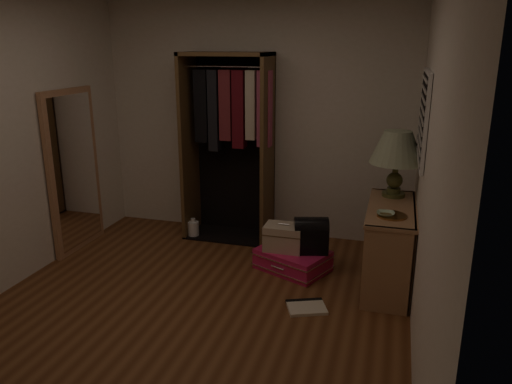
# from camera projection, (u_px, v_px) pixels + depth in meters

# --- Properties ---
(ground) EXTENTS (4.00, 4.00, 0.00)m
(ground) POSITION_uv_depth(u_px,v_px,m) (189.00, 314.00, 4.10)
(ground) COLOR brown
(ground) RESTS_ON ground
(room_walls) EXTENTS (3.52, 4.02, 2.60)m
(room_walls) POSITION_uv_depth(u_px,v_px,m) (193.00, 133.00, 3.69)
(room_walls) COLOR silver
(room_walls) RESTS_ON ground
(console_bookshelf) EXTENTS (0.42, 1.12, 0.75)m
(console_bookshelf) POSITION_uv_depth(u_px,v_px,m) (389.00, 243.00, 4.54)
(console_bookshelf) COLOR #A57450
(console_bookshelf) RESTS_ON ground
(open_wardrobe) EXTENTS (0.97, 0.50, 2.05)m
(open_wardrobe) POSITION_uv_depth(u_px,v_px,m) (231.00, 131.00, 5.44)
(open_wardrobe) COLOR brown
(open_wardrobe) RESTS_ON ground
(floor_mirror) EXTENTS (0.06, 0.80, 1.70)m
(floor_mirror) POSITION_uv_depth(u_px,v_px,m) (74.00, 171.00, 5.23)
(floor_mirror) COLOR #B17B56
(floor_mirror) RESTS_ON ground
(pink_suitcase) EXTENTS (0.80, 0.71, 0.20)m
(pink_suitcase) POSITION_uv_depth(u_px,v_px,m) (293.00, 260.00, 4.88)
(pink_suitcase) COLOR #D21955
(pink_suitcase) RESTS_ON ground
(train_case) EXTENTS (0.37, 0.26, 0.27)m
(train_case) POSITION_uv_depth(u_px,v_px,m) (284.00, 237.00, 4.84)
(train_case) COLOR #BDAA90
(train_case) RESTS_ON pink_suitcase
(black_bag) EXTENTS (0.37, 0.29, 0.35)m
(black_bag) POSITION_uv_depth(u_px,v_px,m) (311.00, 234.00, 4.77)
(black_bag) COLOR black
(black_bag) RESTS_ON pink_suitcase
(table_lamp) EXTENTS (0.51, 0.51, 0.62)m
(table_lamp) POSITION_uv_depth(u_px,v_px,m) (397.00, 149.00, 4.58)
(table_lamp) COLOR #464B24
(table_lamp) RESTS_ON console_bookshelf
(brass_tray) EXTENTS (0.26, 0.26, 0.01)m
(brass_tray) POSITION_uv_depth(u_px,v_px,m) (392.00, 215.00, 4.16)
(brass_tray) COLOR #9E6E3C
(brass_tray) RESTS_ON console_bookshelf
(ceramic_bowl) EXTENTS (0.15, 0.15, 0.04)m
(ceramic_bowl) POSITION_uv_depth(u_px,v_px,m) (386.00, 214.00, 4.16)
(ceramic_bowl) COLOR #B3D5B1
(ceramic_bowl) RESTS_ON console_bookshelf
(white_jug) EXTENTS (0.15, 0.15, 0.22)m
(white_jug) POSITION_uv_depth(u_px,v_px,m) (193.00, 229.00, 5.71)
(white_jug) COLOR white
(white_jug) RESTS_ON ground
(floor_book) EXTENTS (0.39, 0.35, 0.03)m
(floor_book) POSITION_uv_depth(u_px,v_px,m) (306.00, 306.00, 4.20)
(floor_book) COLOR beige
(floor_book) RESTS_ON ground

